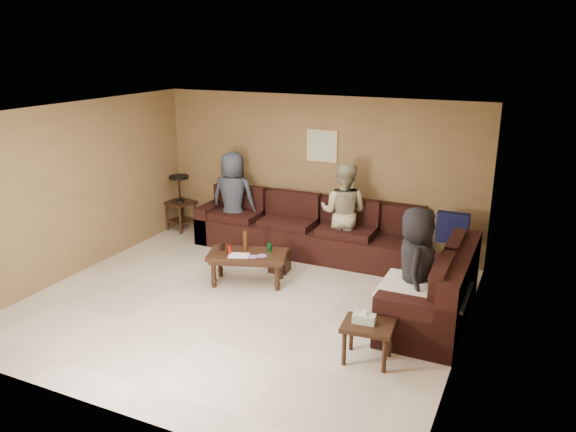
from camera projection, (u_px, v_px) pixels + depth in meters
The scene contains 10 objects.
room at pixel (241, 181), 6.92m from camera, with size 5.60×5.50×2.50m.
sectional_sofa at pixel (341, 252), 8.31m from camera, with size 4.65×2.90×0.97m.
coffee_table at pixel (247, 257), 7.93m from camera, with size 1.21×0.87×0.74m.
end_table_left at pixel (180, 202), 10.14m from camera, with size 0.54×0.54×1.01m.
side_table_right at pixel (367, 328), 5.98m from camera, with size 0.58×0.49×0.59m.
waste_bin at pixel (280, 261), 8.41m from camera, with size 0.28×0.28×0.33m, color black.
wall_art at pixel (322, 146), 9.02m from camera, with size 0.52×0.04×0.52m.
person_left at pixel (233, 198), 9.43m from camera, with size 0.77×0.50×1.57m, color #2F3642.
person_middle at pixel (343, 212), 8.65m from camera, with size 0.76×0.59×1.57m, color tan.
person_right at pixel (416, 268), 6.63m from camera, with size 0.73×0.48×1.50m, color black.
Camera 1 is at (3.36, -5.86, 3.32)m, focal length 35.00 mm.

